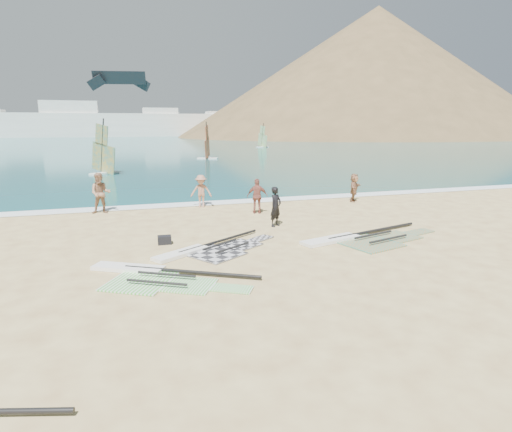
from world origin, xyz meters
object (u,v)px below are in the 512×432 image
object	(u,v)px
rig_orange	(363,239)
beachgoer_back	(257,196)
rig_grey	(210,250)
gear_bag_near	(165,240)
beachgoer_left	(101,193)
beachgoer_right	(354,188)
person_wetsuit	(276,207)
beachgoer_mid	(201,191)
rig_green	(154,276)

from	to	relation	value
rig_orange	beachgoer_back	xyz separation A→B (m)	(-2.31, 5.96, 0.81)
beachgoer_back	rig_orange	bearing A→B (deg)	125.17
rig_grey	gear_bag_near	distance (m)	2.00
beachgoer_left	beachgoer_right	bearing A→B (deg)	1.97
rig_orange	beachgoer_right	distance (m)	8.47
rig_orange	person_wetsuit	size ratio (longest dim) A/B	3.52
beachgoer_left	beachgoer_mid	xyz separation A→B (m)	(5.01, 0.11, -0.15)
rig_orange	person_wetsuit	xyz separation A→B (m)	(-2.39, 3.13, 0.81)
gear_bag_near	person_wetsuit	distance (m)	5.12
person_wetsuit	beachgoer_right	size ratio (longest dim) A/B	1.07
rig_orange	beachgoer_back	size ratio (longest dim) A/B	3.51
beachgoer_right	beachgoer_back	bearing A→B (deg)	146.43
rig_orange	rig_green	bearing A→B (deg)	177.26
person_wetsuit	rig_orange	bearing A→B (deg)	-85.94
person_wetsuit	beachgoer_right	world-z (taller)	person_wetsuit
rig_orange	beachgoer_back	bearing A→B (deg)	95.91
person_wetsuit	beachgoer_left	bearing A→B (deg)	110.97
gear_bag_near	beachgoer_back	world-z (taller)	beachgoer_back
beachgoer_back	rig_green	bearing A→B (deg)	67.88
beachgoer_left	gear_bag_near	bearing A→B (deg)	-64.54
person_wetsuit	beachgoer_mid	world-z (taller)	person_wetsuit
rig_grey	person_wetsuit	bearing A→B (deg)	6.17
rig_grey	beachgoer_back	size ratio (longest dim) A/B	2.78
beachgoer_left	rig_green	bearing A→B (deg)	-74.78
rig_green	person_wetsuit	bearing A→B (deg)	71.53
gear_bag_near	beachgoer_mid	world-z (taller)	beachgoer_mid
beachgoer_back	beachgoer_right	xyz separation A→B (m)	(6.26, 1.49, -0.06)
rig_green	beachgoer_left	distance (m)	10.30
beachgoer_mid	person_wetsuit	bearing A→B (deg)	-49.89
rig_green	beachgoer_mid	size ratio (longest dim) A/B	2.73
gear_bag_near	beachgoer_right	distance (m)	12.61
person_wetsuit	beachgoer_mid	bearing A→B (deg)	79.49
rig_green	person_wetsuit	distance (m)	7.45
gear_bag_near	beachgoer_right	bearing A→B (deg)	27.01
rig_orange	gear_bag_near	bearing A→B (deg)	151.29
rig_grey	person_wetsuit	xyz separation A→B (m)	(3.46, 2.81, 0.81)
person_wetsuit	beachgoer_right	distance (m)	7.68
rig_grey	beachgoer_right	distance (m)	12.14
gear_bag_near	beachgoer_right	size ratio (longest dim) A/B	0.30
gear_bag_near	beachgoer_right	world-z (taller)	beachgoer_right
rig_orange	beachgoer_mid	bearing A→B (deg)	103.44
beachgoer_mid	beachgoer_right	bearing A→B (deg)	10.63
rig_orange	beachgoer_right	world-z (taller)	beachgoer_right
person_wetsuit	rig_green	bearing A→B (deg)	-171.89
gear_bag_near	rig_green	bearing A→B (deg)	-100.95
rig_green	beachgoer_back	size ratio (longest dim) A/B	2.71
gear_bag_near	person_wetsuit	world-z (taller)	person_wetsuit
rig_green	beachgoer_right	world-z (taller)	beachgoer_right
rig_green	beachgoer_left	size ratio (longest dim) A/B	2.33
beachgoer_mid	gear_bag_near	bearing A→B (deg)	-94.12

